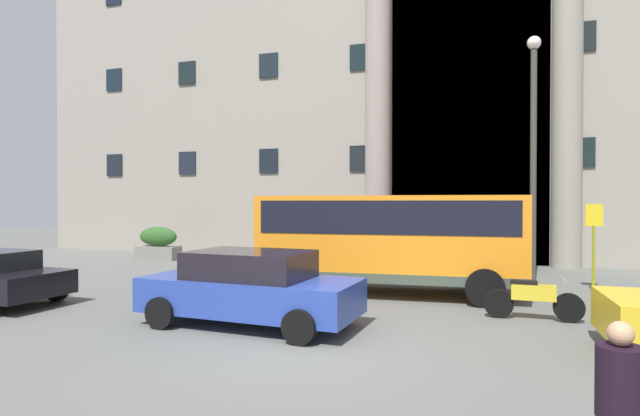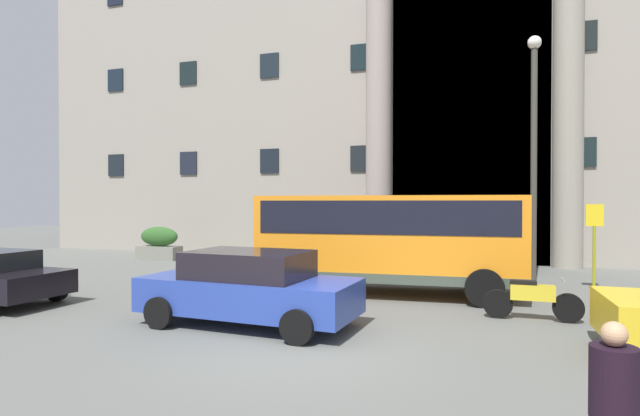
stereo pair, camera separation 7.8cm
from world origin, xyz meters
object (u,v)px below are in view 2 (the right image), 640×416
hedge_planter_far_west (389,250)px  parked_hatchback_near (249,287)px  hedge_planter_entrance_right (159,244)px  motorcycle_far_end (240,283)px  lamppost_plaza_centre (534,139)px  orange_minibus (389,235)px  hedge_planter_east (495,250)px  bus_stop_sign (594,237)px  motorcycle_near_kerb (530,298)px

hedge_planter_far_west → parked_hatchback_near: 9.03m
hedge_planter_far_west → hedge_planter_entrance_right: bearing=179.7°
motorcycle_far_end → lamppost_plaza_centre: lamppost_plaza_centre is taller
orange_minibus → hedge_planter_east: 5.90m
hedge_planter_east → hedge_planter_far_west: hedge_planter_east is taller
orange_minibus → bus_stop_sign: 5.64m
hedge_planter_east → lamppost_plaza_centre: size_ratio=0.24×
lamppost_plaza_centre → bus_stop_sign: bearing=-38.1°
lamppost_plaza_centre → hedge_planter_east: bearing=118.1°
hedge_planter_east → motorcycle_far_end: (-6.02, -7.39, -0.31)m
hedge_planter_far_west → lamppost_plaza_centre: lamppost_plaza_centre is taller
orange_minibus → hedge_planter_east: (2.75, 5.16, -0.81)m
bus_stop_sign → motorcycle_near_kerb: size_ratio=1.23×
motorcycle_far_end → orange_minibus: bearing=44.0°
orange_minibus → hedge_planter_east: size_ratio=3.80×
bus_stop_sign → hedge_planter_entrance_right: size_ratio=1.29×
hedge_planter_entrance_right → motorcycle_far_end: 10.21m
hedge_planter_far_west → motorcycle_far_end: 7.31m
hedge_planter_entrance_right → parked_hatchback_near: (8.73, -9.01, 0.08)m
hedge_planter_entrance_right → hedge_planter_east: hedge_planter_east is taller
bus_stop_sign → parked_hatchback_near: bearing=-139.1°
hedge_planter_entrance_right → lamppost_plaza_centre: size_ratio=0.25×
hedge_planter_east → parked_hatchback_near: bearing=-116.7°
orange_minibus → bus_stop_sign: (5.27, 2.00, -0.09)m
hedge_planter_entrance_right → hedge_planter_far_west: 9.87m
orange_minibus → motorcycle_far_end: bearing=-149.8°
bus_stop_sign → motorcycle_far_end: 9.59m
orange_minibus → hedge_planter_far_west: 4.82m
hedge_planter_entrance_right → parked_hatchback_near: bearing=-45.9°
hedge_planter_far_west → lamppost_plaza_centre: (4.70, -1.53, 3.65)m
orange_minibus → parked_hatchback_near: orange_minibus is taller
bus_stop_sign → motorcycle_near_kerb: bearing=-115.2°
hedge_planter_entrance_right → hedge_planter_far_west: hedge_planter_far_west is taller
lamppost_plaza_centre → parked_hatchback_near: bearing=-128.2°
orange_minibus → hedge_planter_entrance_right: orange_minibus is taller
bus_stop_sign → motorcycle_near_kerb: bus_stop_sign is taller
hedge_planter_east → parked_hatchback_near: (-4.76, -9.45, -0.01)m
orange_minibus → hedge_planter_entrance_right: bearing=152.2°
orange_minibus → bus_stop_sign: orange_minibus is taller
hedge_planter_entrance_right → hedge_planter_east: 13.50m
hedge_planter_far_west → orange_minibus: bearing=-79.4°
parked_hatchback_near → motorcycle_near_kerb: 5.81m
hedge_planter_far_west → parked_hatchback_near: size_ratio=0.46×
bus_stop_sign → motorcycle_far_end: bus_stop_sign is taller
hedge_planter_east → motorcycle_near_kerb: bearing=-85.3°
bus_stop_sign → motorcycle_far_end: size_ratio=1.23×
orange_minibus → lamppost_plaza_centre: lamppost_plaza_centre is taller
hedge_planter_far_west → motorcycle_far_end: hedge_planter_far_west is taller
motorcycle_near_kerb → orange_minibus: bearing=148.5°
orange_minibus → hedge_planter_far_west: orange_minibus is taller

